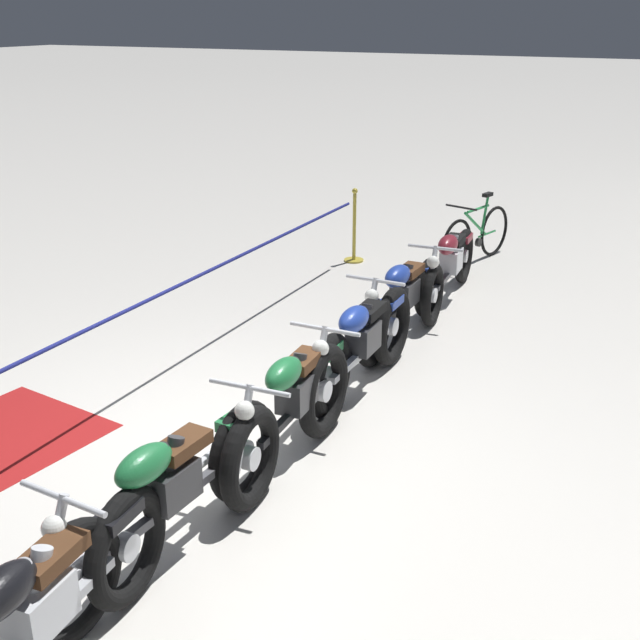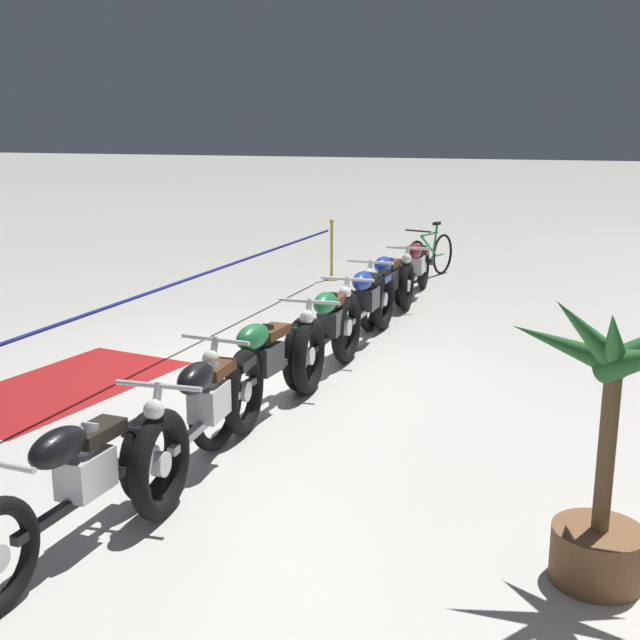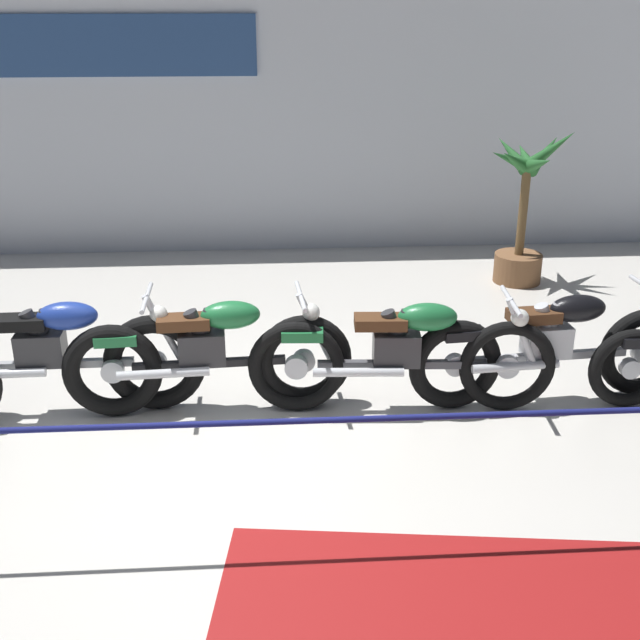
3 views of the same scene
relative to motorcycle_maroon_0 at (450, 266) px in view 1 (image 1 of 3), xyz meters
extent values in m
plane|color=silver|center=(4.12, -0.65, -0.46)|extent=(120.00, 120.00, 0.00)
torus|color=black|center=(0.82, 0.07, -0.11)|extent=(0.72, 0.17, 0.71)
torus|color=black|center=(-0.84, -0.07, -0.11)|extent=(0.72, 0.17, 0.71)
cylinder|color=silver|center=(0.82, 0.07, -0.11)|extent=(0.17, 0.09, 0.17)
cylinder|color=silver|center=(-0.84, -0.07, -0.11)|extent=(0.17, 0.09, 0.17)
cylinder|color=silver|center=(0.91, 0.08, 0.18)|extent=(0.31, 0.08, 0.59)
cube|color=silver|center=(-0.06, 0.00, 0.05)|extent=(0.38, 0.25, 0.26)
cylinder|color=silver|center=(-0.02, 0.00, 0.25)|extent=(0.19, 0.13, 0.24)
cylinder|color=silver|center=(-0.10, -0.01, 0.25)|extent=(0.19, 0.13, 0.24)
cylinder|color=silver|center=(-0.35, -0.17, -0.09)|extent=(0.70, 0.13, 0.07)
cube|color=#47474C|center=(-0.01, 0.00, -0.09)|extent=(1.33, 0.18, 0.06)
ellipsoid|color=maroon|center=(0.17, 0.02, 0.31)|extent=(0.48, 0.26, 0.22)
cube|color=black|center=(-0.19, -0.01, 0.27)|extent=(0.42, 0.23, 0.09)
cube|color=maroon|center=(-0.79, -0.07, 0.15)|extent=(0.33, 0.19, 0.08)
cylinder|color=silver|center=(0.80, 0.07, 0.44)|extent=(0.09, 0.62, 0.04)
sphere|color=silver|center=(0.88, 0.08, 0.30)|extent=(0.14, 0.14, 0.14)
torus|color=black|center=(2.15, -0.09, -0.11)|extent=(0.70, 0.12, 0.70)
torus|color=black|center=(0.57, -0.07, -0.11)|extent=(0.70, 0.12, 0.70)
cylinder|color=silver|center=(2.15, -0.09, -0.11)|extent=(0.16, 0.08, 0.16)
cylinder|color=silver|center=(0.57, -0.07, -0.11)|extent=(0.16, 0.08, 0.16)
cylinder|color=silver|center=(2.24, -0.09, 0.17)|extent=(0.30, 0.06, 0.59)
cube|color=#2D2D30|center=(1.31, -0.08, 0.05)|extent=(0.36, 0.22, 0.26)
cylinder|color=#2D2D30|center=(1.35, -0.08, 0.25)|extent=(0.18, 0.11, 0.24)
cylinder|color=#2D2D30|center=(1.27, -0.08, 0.25)|extent=(0.18, 0.11, 0.24)
cylinder|color=silver|center=(1.01, -0.21, -0.09)|extent=(0.70, 0.08, 0.07)
cube|color=black|center=(1.36, -0.08, -0.09)|extent=(1.27, 0.07, 0.06)
ellipsoid|color=navy|center=(1.54, -0.08, 0.31)|extent=(0.46, 0.22, 0.22)
cube|color=#4C2D19|center=(1.18, -0.08, 0.27)|extent=(0.40, 0.20, 0.09)
cube|color=navy|center=(0.62, -0.07, 0.14)|extent=(0.32, 0.16, 0.08)
cylinder|color=silver|center=(2.13, -0.09, 0.44)|extent=(0.04, 0.62, 0.04)
sphere|color=silver|center=(2.21, -0.09, 0.30)|extent=(0.14, 0.14, 0.14)
torus|color=black|center=(3.64, 0.10, -0.06)|extent=(0.81, 0.16, 0.80)
torus|color=black|center=(2.02, 0.06, -0.06)|extent=(0.81, 0.16, 0.80)
cylinder|color=silver|center=(3.64, 0.10, -0.06)|extent=(0.19, 0.08, 0.18)
cylinder|color=silver|center=(2.02, 0.06, -0.06)|extent=(0.19, 0.08, 0.18)
cylinder|color=silver|center=(3.73, 0.10, 0.22)|extent=(0.30, 0.06, 0.59)
cube|color=#2D2D30|center=(2.78, 0.08, 0.10)|extent=(0.36, 0.23, 0.26)
cylinder|color=#2D2D30|center=(2.82, 0.08, 0.30)|extent=(0.18, 0.11, 0.24)
cylinder|color=#2D2D30|center=(2.74, 0.08, 0.30)|extent=(0.18, 0.11, 0.24)
cylinder|color=silver|center=(2.48, -0.07, -0.04)|extent=(0.70, 0.09, 0.07)
cube|color=#ADAFB5|center=(2.83, 0.08, -0.04)|extent=(1.29, 0.09, 0.06)
ellipsoid|color=navy|center=(3.01, 0.08, 0.36)|extent=(0.46, 0.23, 0.22)
cube|color=black|center=(2.65, 0.08, 0.32)|extent=(0.40, 0.21, 0.09)
cube|color=navy|center=(2.07, 0.06, 0.22)|extent=(0.32, 0.17, 0.08)
cylinder|color=silver|center=(3.62, 0.10, 0.49)|extent=(0.05, 0.62, 0.04)
sphere|color=silver|center=(3.70, 0.10, 0.35)|extent=(0.14, 0.14, 0.14)
torus|color=black|center=(4.81, 0.10, -0.08)|extent=(0.78, 0.19, 0.77)
torus|color=black|center=(3.32, 0.00, -0.08)|extent=(0.78, 0.19, 0.77)
cylinder|color=silver|center=(4.81, 0.10, -0.08)|extent=(0.18, 0.09, 0.18)
cylinder|color=silver|center=(3.32, 0.00, -0.08)|extent=(0.18, 0.09, 0.18)
cylinder|color=silver|center=(4.90, 0.10, 0.20)|extent=(0.31, 0.08, 0.59)
cube|color=#2D2D30|center=(4.02, 0.05, 0.08)|extent=(0.37, 0.24, 0.26)
cylinder|color=#2D2D30|center=(4.06, 0.05, 0.28)|extent=(0.19, 0.12, 0.24)
cylinder|color=#2D2D30|center=(3.98, 0.05, 0.28)|extent=(0.19, 0.12, 0.24)
cylinder|color=silver|center=(3.73, -0.11, -0.06)|extent=(0.70, 0.11, 0.07)
cube|color=black|center=(4.07, 0.05, -0.06)|extent=(1.19, 0.14, 0.06)
ellipsoid|color=#1E6B38|center=(4.25, 0.06, 0.34)|extent=(0.47, 0.25, 0.22)
cube|color=#4C2D19|center=(3.89, 0.04, 0.30)|extent=(0.41, 0.22, 0.09)
cube|color=#1E6B38|center=(3.37, 0.01, 0.19)|extent=(0.33, 0.18, 0.08)
cylinder|color=silver|center=(4.79, 0.10, 0.47)|extent=(0.08, 0.62, 0.04)
sphere|color=silver|center=(4.87, 0.10, 0.33)|extent=(0.14, 0.14, 0.14)
torus|color=black|center=(6.40, -0.10, -0.08)|extent=(0.77, 0.15, 0.76)
torus|color=black|center=(4.75, -0.01, -0.08)|extent=(0.77, 0.15, 0.76)
cylinder|color=silver|center=(6.40, -0.10, -0.08)|extent=(0.19, 0.09, 0.18)
cylinder|color=silver|center=(4.75, -0.01, -0.08)|extent=(0.19, 0.09, 0.18)
cylinder|color=silver|center=(6.49, -0.11, 0.20)|extent=(0.31, 0.07, 0.59)
cube|color=#2D2D30|center=(5.52, -0.05, 0.08)|extent=(0.37, 0.24, 0.26)
cylinder|color=#2D2D30|center=(5.57, -0.05, 0.28)|extent=(0.18, 0.12, 0.24)
cylinder|color=#2D2D30|center=(5.48, -0.05, 0.28)|extent=(0.18, 0.12, 0.24)
cylinder|color=silver|center=(5.22, -0.17, -0.06)|extent=(0.70, 0.11, 0.07)
cube|color=#47474C|center=(5.57, -0.05, -0.06)|extent=(1.33, 0.14, 0.06)
ellipsoid|color=#1E6B38|center=(5.75, -0.06, 0.34)|extent=(0.47, 0.25, 0.22)
cube|color=#4C2D19|center=(5.39, -0.04, 0.30)|extent=(0.41, 0.22, 0.09)
cube|color=#1E6B38|center=(4.80, -0.01, 0.19)|extent=(0.33, 0.18, 0.08)
cylinder|color=silver|center=(6.38, -0.10, 0.47)|extent=(0.07, 0.62, 0.04)
sphere|color=silver|center=(6.46, -0.11, 0.33)|extent=(0.14, 0.14, 0.14)
torus|color=black|center=(6.00, -0.04, -0.09)|extent=(0.76, 0.20, 0.75)
cylinder|color=silver|center=(6.00, -0.04, -0.09)|extent=(0.18, 0.09, 0.17)
cube|color=silver|center=(6.74, 0.02, 0.07)|extent=(0.38, 0.25, 0.26)
cylinder|color=silver|center=(6.78, 0.03, 0.27)|extent=(0.19, 0.13, 0.24)
cylinder|color=silver|center=(6.70, 0.02, 0.27)|extent=(0.19, 0.13, 0.24)
cylinder|color=silver|center=(6.45, -0.14, -0.07)|extent=(0.70, 0.13, 0.07)
cube|color=#ADAFB5|center=(6.79, 0.03, -0.07)|extent=(1.27, 0.17, 0.06)
ellipsoid|color=black|center=(6.97, 0.04, 0.33)|extent=(0.48, 0.26, 0.22)
cube|color=#4C2D19|center=(6.61, 0.01, 0.29)|extent=(0.42, 0.23, 0.09)
cube|color=black|center=(6.05, -0.04, 0.18)|extent=(0.33, 0.19, 0.08)
torus|color=black|center=(-1.25, -0.30, -0.10)|extent=(0.72, 0.22, 0.73)
torus|color=black|center=(-2.23, -0.05, -0.10)|extent=(0.72, 0.22, 0.73)
cylinder|color=#238442|center=(-1.69, -0.19, 0.12)|extent=(0.59, 0.19, 0.43)
cylinder|color=#238442|center=(-1.74, -0.17, 0.32)|extent=(0.54, 0.17, 0.04)
cylinder|color=#238442|center=(-1.93, -0.12, 0.20)|extent=(0.15, 0.07, 0.55)
cube|color=black|center=(-1.97, -0.11, 0.48)|extent=(0.19, 0.12, 0.05)
cylinder|color=#238442|center=(-2.04, -0.10, -0.10)|extent=(0.45, 0.14, 0.03)
cylinder|color=black|center=(-1.30, -0.29, 0.42)|extent=(0.15, 0.47, 0.03)
cylinder|color=black|center=(-1.82, -0.15, -0.18)|extent=(0.13, 0.08, 0.12)
cylinder|color=gold|center=(-1.05, -1.75, -0.45)|extent=(0.28, 0.28, 0.03)
cylinder|color=gold|center=(-1.05, -1.75, 0.04)|extent=(0.05, 0.05, 0.95)
sphere|color=gold|center=(-1.05, -1.75, 0.55)|extent=(0.08, 0.08, 0.08)
cylinder|color=navy|center=(4.20, -1.75, 0.42)|extent=(10.09, 0.04, 0.04)
camera|label=1|loc=(9.03, 2.77, 2.91)|focal=45.00mm
camera|label=2|loc=(11.93, 2.86, 2.13)|focal=45.00mm
camera|label=3|loc=(4.56, -5.68, 2.64)|focal=45.00mm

